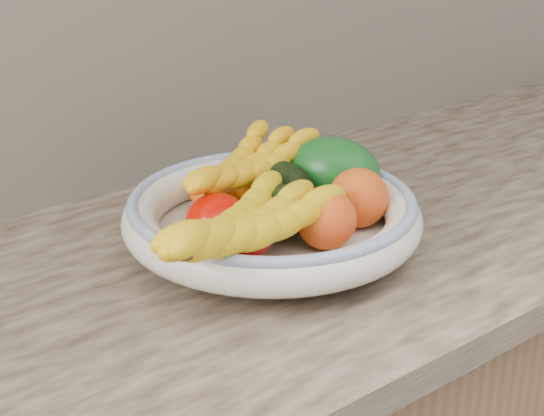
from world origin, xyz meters
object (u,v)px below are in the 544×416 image
(fruit_bowl, at_px, (272,216))
(banana_bunch_front, at_px, (245,232))
(banana_bunch_back, at_px, (245,172))
(green_mango, at_px, (332,171))

(fruit_bowl, distance_m, banana_bunch_front, 0.13)
(fruit_bowl, xyz_separation_m, banana_bunch_back, (0.01, 0.07, 0.04))
(fruit_bowl, relative_size, banana_bunch_back, 1.38)
(fruit_bowl, height_order, green_mango, green_mango)
(fruit_bowl, relative_size, green_mango, 2.90)
(green_mango, height_order, banana_bunch_back, green_mango)
(banana_bunch_back, height_order, banana_bunch_front, banana_bunch_back)
(green_mango, height_order, banana_bunch_front, green_mango)
(green_mango, distance_m, banana_bunch_back, 0.13)
(fruit_bowl, bearing_deg, green_mango, 9.99)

